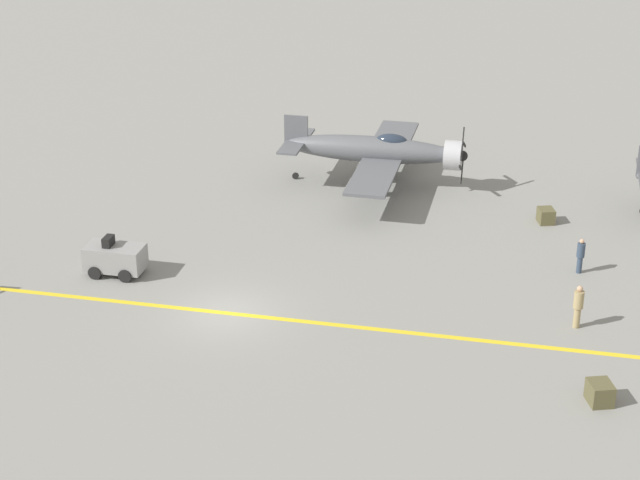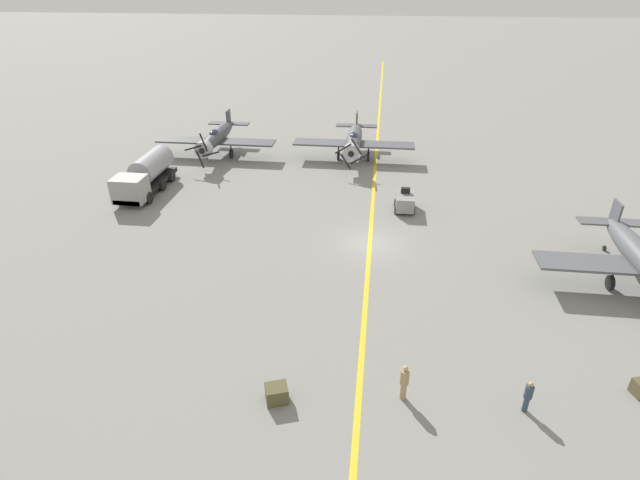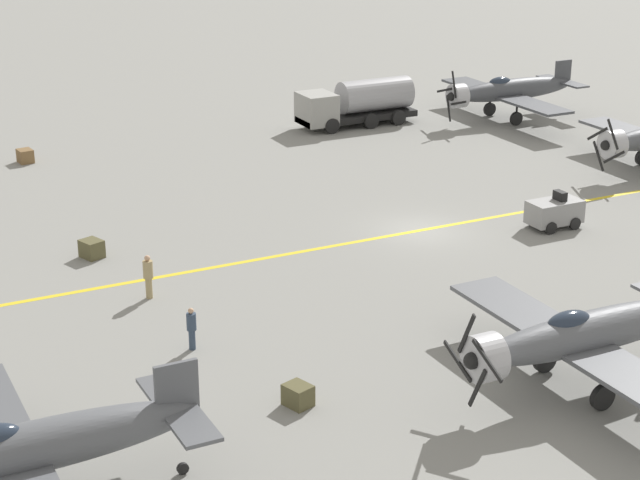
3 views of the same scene
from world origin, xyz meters
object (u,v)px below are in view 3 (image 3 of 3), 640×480
at_px(supply_crate_mid_lane, 25,156).
at_px(supply_crate_outboard, 92,249).
at_px(airplane_near_right, 508,90).
at_px(tow_tractor, 555,212).
at_px(airplane_far_left, 20,452).
at_px(airplane_mid_left, 585,334).
at_px(ground_crew_walking, 192,327).
at_px(ground_crew_inspecting, 148,275).
at_px(supply_crate_by_tanker, 298,395).
at_px(fuel_tanker, 357,103).

xyz_separation_m(supply_crate_mid_lane, supply_crate_outboard, (-16.77, 0.70, 0.01)).
bearing_deg(supply_crate_outboard, supply_crate_mid_lane, -2.40).
bearing_deg(airplane_near_right, tow_tractor, 149.42).
distance_m(airplane_far_left, supply_crate_outboard, 19.86).
distance_m(airplane_near_right, airplane_mid_left, 38.09).
relative_size(airplane_mid_left, ground_crew_walking, 7.29).
xyz_separation_m(ground_crew_walking, ground_crew_inspecting, (5.26, -0.10, 0.12)).
xyz_separation_m(supply_crate_by_tanker, supply_crate_mid_lane, (33.12, 1.68, 0.02)).
height_order(tow_tractor, supply_crate_outboard, tow_tractor).
xyz_separation_m(airplane_near_right, supply_crate_mid_lane, (4.21, 31.21, -1.62)).
distance_m(ground_crew_inspecting, supply_crate_mid_lane, 22.35).
bearing_deg(airplane_near_right, supply_crate_by_tanker, 134.01).
bearing_deg(supply_crate_mid_lane, airplane_far_left, 167.70).
height_order(tow_tractor, ground_crew_walking, tow_tractor).
bearing_deg(airplane_near_right, airplane_far_left, 128.25).
xyz_separation_m(airplane_far_left, ground_crew_walking, (7.69, -7.73, -1.11)).
height_order(supply_crate_by_tanker, supply_crate_outboard, supply_crate_outboard).
bearing_deg(supply_crate_mid_lane, tow_tractor, -138.44).
height_order(fuel_tanker, supply_crate_mid_lane, fuel_tanker).
relative_size(fuel_tanker, supply_crate_mid_lane, 8.50).
distance_m(fuel_tanker, supply_crate_outboard, 27.24).
bearing_deg(airplane_far_left, supply_crate_by_tanker, -87.42).
relative_size(airplane_near_right, airplane_mid_left, 1.00).
relative_size(ground_crew_walking, supply_crate_outboard, 1.69).
relative_size(ground_crew_inspecting, supply_crate_outboard, 1.92).
bearing_deg(tow_tractor, supply_crate_outboard, 73.70).
bearing_deg(supply_crate_outboard, airplane_near_right, -68.53).
height_order(tow_tractor, ground_crew_inspecting, ground_crew_inspecting).
height_order(airplane_mid_left, supply_crate_outboard, airplane_mid_left).
relative_size(airplane_far_left, ground_crew_inspecting, 6.44).
bearing_deg(tow_tractor, ground_crew_inspecting, 88.37).
bearing_deg(ground_crew_inspecting, airplane_near_right, -59.75).
bearing_deg(fuel_tanker, tow_tractor, 177.06).
distance_m(airplane_far_left, airplane_mid_left, 18.50).
relative_size(tow_tractor, ground_crew_walking, 1.58).
bearing_deg(tow_tractor, ground_crew_walking, 103.00).
relative_size(fuel_tanker, ground_crew_inspecting, 4.29).
xyz_separation_m(fuel_tanker, supply_crate_mid_lane, (0.95, 21.45, -1.12)).
xyz_separation_m(tow_tractor, ground_crew_walking, (-4.68, 20.29, 0.11)).
bearing_deg(supply_crate_by_tanker, ground_crew_walking, 16.57).
height_order(airplane_near_right, supply_crate_by_tanker, airplane_near_right).
height_order(airplane_near_right, fuel_tanker, airplane_near_right).
bearing_deg(airplane_mid_left, supply_crate_by_tanker, 84.92).
bearing_deg(supply_crate_by_tanker, ground_crew_inspecting, 8.17).
distance_m(fuel_tanker, ground_crew_walking, 34.19).
distance_m(airplane_near_right, supply_crate_mid_lane, 31.54).
bearing_deg(tow_tractor, airplane_near_right, -30.21).
height_order(airplane_near_right, ground_crew_walking, airplane_near_right).
bearing_deg(fuel_tanker, airplane_far_left, 139.68).
relative_size(airplane_far_left, supply_crate_by_tanker, 13.52).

